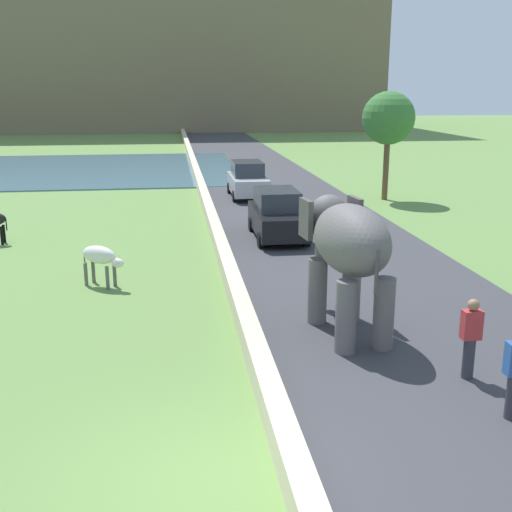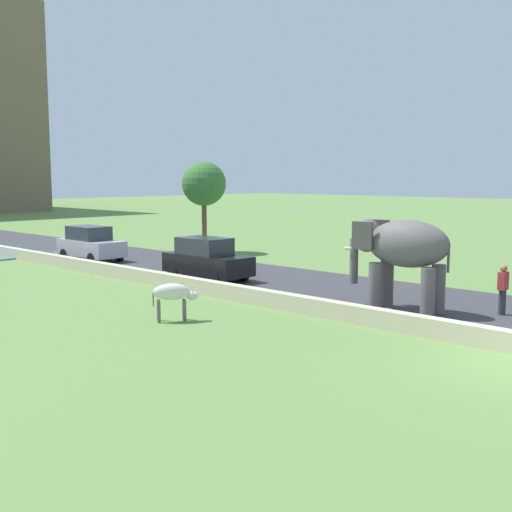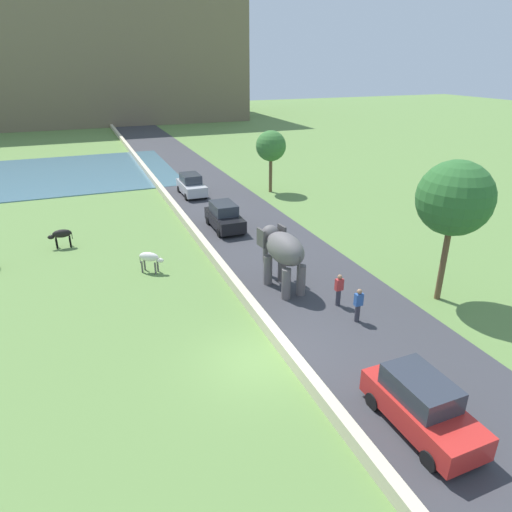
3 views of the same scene
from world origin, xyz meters
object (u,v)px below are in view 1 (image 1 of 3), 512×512
object	(u,v)px
elephant	(347,246)
person_beside_elephant	(470,338)
cow_white	(101,257)
car_silver	(248,180)
car_black	(277,215)

from	to	relation	value
elephant	person_beside_elephant	size ratio (longest dim) A/B	2.17
person_beside_elephant	cow_white	size ratio (longest dim) A/B	1.23
car_silver	elephant	bearing A→B (deg)	-90.08
person_beside_elephant	car_black	bearing A→B (deg)	97.94
elephant	car_black	size ratio (longest dim) A/B	0.88
car_silver	cow_white	size ratio (longest dim) A/B	3.02
car_black	cow_white	world-z (taller)	car_black
person_beside_elephant	car_black	size ratio (longest dim) A/B	0.41
car_black	elephant	bearing A→B (deg)	-90.16
car_silver	car_black	bearing A→B (deg)	-90.00
elephant	person_beside_elephant	world-z (taller)	elephant
elephant	person_beside_elephant	xyz separation A→B (m)	(1.68, -2.63, -1.16)
car_black	cow_white	size ratio (longest dim) A/B	3.02
car_silver	car_black	xyz separation A→B (m)	(0.00, -8.94, 0.00)
car_black	cow_white	xyz separation A→B (m)	(-5.79, -4.92, -0.06)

